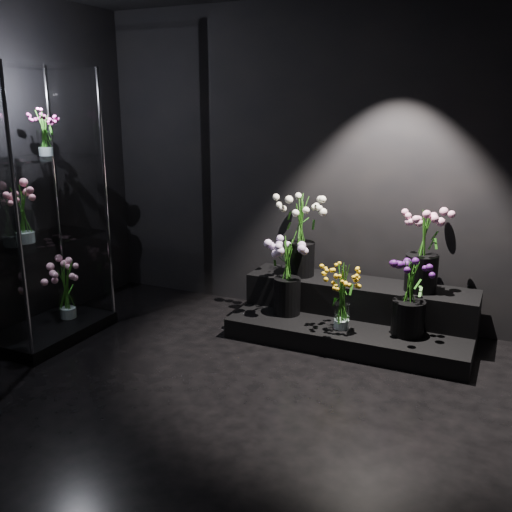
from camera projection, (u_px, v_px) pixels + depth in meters
The scene contains 12 objects.
floor at pixel (193, 405), 3.77m from camera, with size 4.00×4.00×0.00m, color black.
wall_back at pixel (302, 163), 5.15m from camera, with size 4.00×4.00×0.00m, color black.
display_riser at pixel (355, 314), 4.87m from camera, with size 1.96×0.87×0.44m.
display_case at pixel (39, 209), 4.58m from camera, with size 0.60×1.00×2.21m.
bouquet_orange_bells at pixel (342, 296), 4.54m from camera, with size 0.33×0.33×0.53m.
bouquet_lilac at pixel (287, 269), 4.83m from camera, with size 0.42×0.42×0.67m.
bouquet_purple at pixel (410, 295), 4.41m from camera, with size 0.31×0.31×0.63m.
bouquet_cream_roses at pixel (301, 229), 5.00m from camera, with size 0.45×0.45×0.72m.
bouquet_pink_roses at pixel (423, 245), 4.59m from camera, with size 0.43×0.43×0.67m.
bouquet_case_pink at pixel (23, 213), 4.43m from camera, with size 0.30×0.30×0.46m.
bouquet_case_magenta at pixel (44, 132), 4.55m from camera, with size 0.25×0.25×0.36m.
bouquet_case_base_pink at pixel (66, 289), 4.94m from camera, with size 0.39×0.39×0.50m.
Camera 1 is at (1.80, -2.89, 1.94)m, focal length 40.00 mm.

